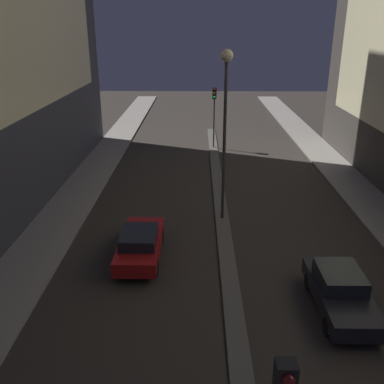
{
  "coord_description": "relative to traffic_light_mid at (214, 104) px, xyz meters",
  "views": [
    {
      "loc": [
        -1.3,
        -1.33,
        9.5
      ],
      "look_at": [
        -1.6,
        20.2,
        1.09
      ],
      "focal_mm": 40.0,
      "sensor_mm": 36.0,
      "label": 1
    }
  ],
  "objects": [
    {
      "name": "car_left_lane",
      "position": [
        -3.76,
        -17.99,
        -2.92
      ],
      "size": [
        1.74,
        4.42,
        1.41
      ],
      "color": "maroon",
      "rests_on": "ground"
    },
    {
      "name": "car_right_lane",
      "position": [
        3.76,
        -21.47,
        -2.91
      ],
      "size": [
        1.75,
        4.27,
        1.46
      ],
      "color": "black",
      "rests_on": "ground"
    },
    {
      "name": "median_strip",
      "position": [
        0.0,
        -12.61,
        -3.6
      ],
      "size": [
        0.7,
        38.73,
        0.1
      ],
      "color": "#56544F",
      "rests_on": "ground"
    },
    {
      "name": "traffic_light_mid",
      "position": [
        0.0,
        0.0,
        0.0
      ],
      "size": [
        0.32,
        0.42,
        4.86
      ],
      "color": "#383838",
      "rests_on": "median_strip"
    },
    {
      "name": "street_lamp",
      "position": [
        0.0,
        -13.88,
        2.48
      ],
      "size": [
        0.59,
        0.59,
        8.42
      ],
      "color": "#383838",
      "rests_on": "median_strip"
    }
  ]
}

